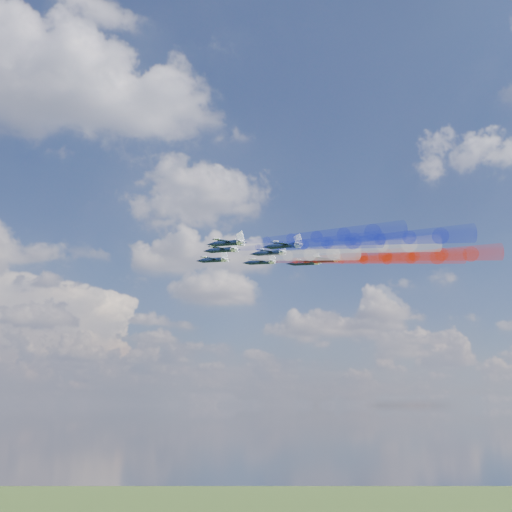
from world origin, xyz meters
name	(u,v)px	position (x,y,z in m)	size (l,w,h in m)	color
jet_lead	(213,260)	(-31.94, 9.34, 167.72)	(10.04, 12.55, 3.35)	black
trail_lead	(287,256)	(-15.54, -10.76, 165.11)	(4.18, 41.04, 4.18)	white
jet_inner_left	(222,250)	(-31.82, -3.75, 167.48)	(10.04, 12.55, 3.35)	black
trail_inner_left	(303,244)	(-15.42, -23.85, 164.88)	(4.18, 41.04, 4.18)	#1724C9
jet_inner_right	(260,262)	(-18.22, 8.28, 167.61)	(10.04, 12.55, 3.35)	black
trail_inner_right	(338,258)	(-1.82, -11.81, 165.01)	(4.18, 41.04, 4.18)	red
jet_outer_left	(227,243)	(-32.83, -16.44, 166.04)	(10.04, 12.55, 3.35)	black
trail_outer_left	(317,236)	(-16.43, -36.53, 163.43)	(4.18, 41.04, 4.18)	#1724C9
jet_center_third	(269,253)	(-19.44, -6.72, 166.65)	(10.04, 12.55, 3.35)	black
trail_center_third	(356,248)	(-3.04, -26.81, 164.04)	(4.18, 41.04, 4.18)	white
jet_outer_right	(305,263)	(-5.57, 5.50, 167.41)	(10.04, 12.55, 3.35)	black
trail_outer_right	(387,259)	(10.83, -14.60, 164.81)	(4.18, 41.04, 4.18)	red
jet_rear_left	(284,246)	(-19.22, -19.87, 165.32)	(10.04, 12.55, 3.35)	black
trail_rear_left	(380,239)	(-2.83, -39.96, 162.71)	(4.18, 41.04, 4.18)	#1724C9
jet_rear_right	(323,260)	(-4.83, -8.10, 165.17)	(10.04, 12.55, 3.35)	black
trail_rear_right	(415,256)	(11.57, -28.20, 162.57)	(4.18, 41.04, 4.18)	red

